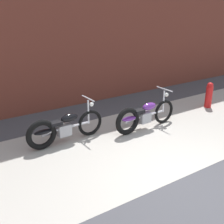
# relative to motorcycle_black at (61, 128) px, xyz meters

# --- Properties ---
(ground_plane) EXTENTS (80.00, 80.00, 0.00)m
(ground_plane) POSITION_rel_motorcycle_black_xyz_m (1.39, -2.62, -0.40)
(ground_plane) COLOR #47474C
(sidewalk_slab) EXTENTS (36.00, 3.50, 0.01)m
(sidewalk_slab) POSITION_rel_motorcycle_black_xyz_m (1.39, -0.87, -0.40)
(sidewalk_slab) COLOR #B2ADA3
(sidewalk_slab) RESTS_ON ground
(brick_building_wall) EXTENTS (36.00, 0.50, 6.22)m
(brick_building_wall) POSITION_rel_motorcycle_black_xyz_m (1.39, 2.58, 2.71)
(brick_building_wall) COLOR brown
(brick_building_wall) RESTS_ON ground
(motorcycle_black) EXTENTS (2.01, 0.58, 1.03)m
(motorcycle_black) POSITION_rel_motorcycle_black_xyz_m (0.00, 0.00, 0.00)
(motorcycle_black) COLOR black
(motorcycle_black) RESTS_ON ground
(motorcycle_purple) EXTENTS (2.01, 0.58, 1.03)m
(motorcycle_purple) POSITION_rel_motorcycle_black_xyz_m (2.13, -0.42, 0.00)
(motorcycle_purple) COLOR black
(motorcycle_purple) RESTS_ON ground
(fire_hydrant) EXTENTS (0.22, 0.22, 0.84)m
(fire_hydrant) POSITION_rel_motorcycle_black_xyz_m (5.05, -0.22, 0.03)
(fire_hydrant) COLOR red
(fire_hydrant) RESTS_ON ground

